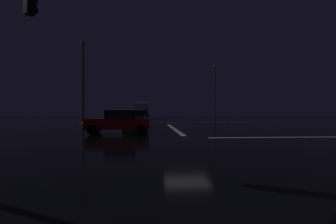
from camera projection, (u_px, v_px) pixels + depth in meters
name	position (u px, v px, depth m)	size (l,w,h in m)	color
ground	(187.00, 139.00, 15.15)	(120.00, 120.00, 0.10)	black
stop_line_north	(174.00, 129.00, 22.93)	(0.35, 13.33, 0.01)	white
centre_line_ns	(165.00, 123.00, 34.50)	(22.00, 0.15, 0.01)	yellow
crosswalk_bar_east	(321.00, 137.00, 15.71)	(13.33, 0.40, 0.01)	white
sedan_green	(135.00, 119.00, 24.62)	(2.02, 4.33, 1.57)	#14512D
sedan_blue	(140.00, 117.00, 31.26)	(2.02, 4.33, 1.57)	navy
sedan_black	(139.00, 116.00, 37.71)	(2.02, 4.33, 1.57)	black
sedan_gray	(141.00, 115.00, 44.28)	(2.02, 4.33, 1.57)	slate
box_truck	(142.00, 110.00, 50.94)	(2.68, 8.28, 3.08)	beige
sedan_red_crossing	(119.00, 122.00, 18.16)	(4.33, 2.02, 1.57)	maroon
streetlamp_right_far	(215.00, 88.00, 45.08)	(0.44, 0.44, 9.07)	#424247
streetlamp_left_near	(83.00, 76.00, 27.84)	(0.44, 0.44, 8.77)	#424247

